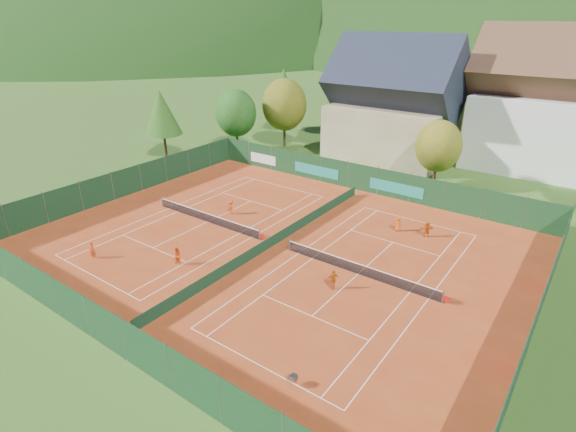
{
  "coord_description": "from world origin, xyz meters",
  "views": [
    {
      "loc": [
        20.79,
        -26.76,
        17.98
      ],
      "look_at": [
        0.0,
        2.0,
        2.0
      ],
      "focal_mm": 28.0,
      "sensor_mm": 36.0,
      "label": 1
    }
  ],
  "objects_px": {
    "player_right_far_a": "(398,224)",
    "player_left_far": "(231,207)",
    "chalet": "(394,108)",
    "ball_hopper": "(294,377)",
    "player_right_near": "(333,279)",
    "player_left_mid": "(177,256)",
    "player_right_far_b": "(427,229)",
    "player_left_near": "(92,250)",
    "hotel_block_a": "(565,112)"
  },
  "relations": [
    {
      "from": "player_right_near",
      "to": "player_right_far_b",
      "type": "relative_size",
      "value": 1.08
    },
    {
      "from": "hotel_block_a",
      "to": "player_left_mid",
      "type": "xyz_separation_m",
      "value": [
        -20.12,
        -43.06,
        -6.61
      ]
    },
    {
      "from": "player_left_mid",
      "to": "player_right_far_a",
      "type": "height_order",
      "value": "player_left_mid"
    },
    {
      "from": "ball_hopper",
      "to": "chalet",
      "type": "bearing_deg",
      "value": 107.8
    },
    {
      "from": "player_left_far",
      "to": "player_right_far_b",
      "type": "height_order",
      "value": "player_left_far"
    },
    {
      "from": "chalet",
      "to": "ball_hopper",
      "type": "bearing_deg",
      "value": -72.2
    },
    {
      "from": "player_left_far",
      "to": "player_left_near",
      "type": "bearing_deg",
      "value": 98.65
    },
    {
      "from": "ball_hopper",
      "to": "player_left_far",
      "type": "height_order",
      "value": "player_left_far"
    },
    {
      "from": "hotel_block_a",
      "to": "player_left_near",
      "type": "height_order",
      "value": "hotel_block_a"
    },
    {
      "from": "player_left_far",
      "to": "player_right_near",
      "type": "bearing_deg",
      "value": -178.77
    },
    {
      "from": "player_right_near",
      "to": "player_right_far_a",
      "type": "relative_size",
      "value": 1.13
    },
    {
      "from": "chalet",
      "to": "player_left_far",
      "type": "xyz_separation_m",
      "value": [
        -4.44,
        -27.24,
        -5.89
      ]
    },
    {
      "from": "chalet",
      "to": "player_right_far_a",
      "type": "distance_m",
      "value": 24.39
    },
    {
      "from": "chalet",
      "to": "player_left_mid",
      "type": "height_order",
      "value": "chalet"
    },
    {
      "from": "player_right_far_a",
      "to": "player_right_near",
      "type": "bearing_deg",
      "value": 62.79
    },
    {
      "from": "hotel_block_a",
      "to": "ball_hopper",
      "type": "relative_size",
      "value": 27.0
    },
    {
      "from": "player_left_far",
      "to": "player_right_near",
      "type": "distance_m",
      "value": 15.89
    },
    {
      "from": "hotel_block_a",
      "to": "player_right_far_b",
      "type": "xyz_separation_m",
      "value": [
        -6.09,
        -26.87,
        -6.66
      ]
    },
    {
      "from": "chalet",
      "to": "player_left_mid",
      "type": "relative_size",
      "value": 10.44
    },
    {
      "from": "player_left_near",
      "to": "hotel_block_a",
      "type": "bearing_deg",
      "value": 51.08
    },
    {
      "from": "player_left_far",
      "to": "player_right_far_a",
      "type": "relative_size",
      "value": 1.07
    },
    {
      "from": "player_right_far_b",
      "to": "player_right_far_a",
      "type": "bearing_deg",
      "value": -24.69
    },
    {
      "from": "player_right_near",
      "to": "player_right_far_b",
      "type": "height_order",
      "value": "player_right_near"
    },
    {
      "from": "player_right_near",
      "to": "player_left_far",
      "type": "bearing_deg",
      "value": 109.67
    },
    {
      "from": "chalet",
      "to": "ball_hopper",
      "type": "xyz_separation_m",
      "value": [
        13.48,
        -41.99,
        -6.07
      ]
    },
    {
      "from": "chalet",
      "to": "player_left_near",
      "type": "bearing_deg",
      "value": -100.55
    },
    {
      "from": "player_right_near",
      "to": "player_right_far_a",
      "type": "xyz_separation_m",
      "value": [
        -0.02,
        11.6,
        -0.09
      ]
    },
    {
      "from": "hotel_block_a",
      "to": "ball_hopper",
      "type": "distance_m",
      "value": 48.79
    },
    {
      "from": "chalet",
      "to": "hotel_block_a",
      "type": "xyz_separation_m",
      "value": [
        19.0,
        6.0,
        0.76
      ]
    },
    {
      "from": "ball_hopper",
      "to": "player_right_far_b",
      "type": "height_order",
      "value": "player_right_far_b"
    },
    {
      "from": "player_left_far",
      "to": "chalet",
      "type": "bearing_deg",
      "value": -77.39
    },
    {
      "from": "hotel_block_a",
      "to": "ball_hopper",
      "type": "xyz_separation_m",
      "value": [
        -5.52,
        -47.99,
        -6.83
      ]
    },
    {
      "from": "chalet",
      "to": "player_right_far_a",
      "type": "relative_size",
      "value": 11.69
    },
    {
      "from": "player_right_far_a",
      "to": "player_right_far_b",
      "type": "height_order",
      "value": "player_right_far_b"
    },
    {
      "from": "player_right_far_a",
      "to": "hotel_block_a",
      "type": "bearing_deg",
      "value": -134.83
    },
    {
      "from": "player_left_mid",
      "to": "player_right_far_b",
      "type": "relative_size",
      "value": 1.07
    },
    {
      "from": "chalet",
      "to": "player_right_near",
      "type": "xyz_separation_m",
      "value": [
        10.43,
        -32.84,
        -5.84
      ]
    },
    {
      "from": "hotel_block_a",
      "to": "player_right_near",
      "type": "distance_m",
      "value": 40.32
    },
    {
      "from": "ball_hopper",
      "to": "player_right_near",
      "type": "relative_size",
      "value": 0.51
    },
    {
      "from": "player_right_far_b",
      "to": "chalet",
      "type": "bearing_deg",
      "value": -91.32
    },
    {
      "from": "player_right_far_b",
      "to": "player_left_near",
      "type": "bearing_deg",
      "value": 10.55
    },
    {
      "from": "player_right_far_a",
      "to": "player_left_far",
      "type": "bearing_deg",
      "value": -5.32
    },
    {
      "from": "player_left_near",
      "to": "player_right_far_b",
      "type": "height_order",
      "value": "player_right_far_b"
    },
    {
      "from": "player_right_near",
      "to": "player_left_near",
      "type": "bearing_deg",
      "value": 152.93
    },
    {
      "from": "player_left_far",
      "to": "ball_hopper",
      "type": "bearing_deg",
      "value": 162.4
    },
    {
      "from": "player_left_far",
      "to": "player_right_far_b",
      "type": "distance_m",
      "value": 18.48
    },
    {
      "from": "hotel_block_a",
      "to": "player_right_near",
      "type": "relative_size",
      "value": 13.79
    },
    {
      "from": "player_left_near",
      "to": "player_left_mid",
      "type": "xyz_separation_m",
      "value": [
        6.39,
        3.26,
        0.06
      ]
    },
    {
      "from": "hotel_block_a",
      "to": "player_left_far",
      "type": "relative_size",
      "value": 14.62
    },
    {
      "from": "player_left_far",
      "to": "player_right_far_a",
      "type": "distance_m",
      "value": 16.01
    }
  ]
}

